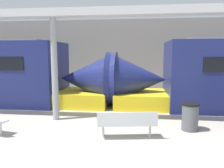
# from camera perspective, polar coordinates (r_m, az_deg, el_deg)

# --- Properties ---
(ground_plane) EXTENTS (60.00, 60.00, 0.00)m
(ground_plane) POSITION_cam_1_polar(r_m,az_deg,el_deg) (5.55, -1.75, -18.88)
(ground_plane) COLOR #A8A093
(station_wall) EXTENTS (56.00, 0.20, 5.00)m
(station_wall) POSITION_cam_1_polar(r_m,az_deg,el_deg) (16.02, 4.03, 7.70)
(station_wall) COLOR gray
(station_wall) RESTS_ON ground_plane
(bench_near) EXTENTS (1.81, 0.72, 0.84)m
(bench_near) POSITION_cam_1_polar(r_m,az_deg,el_deg) (6.54, 3.97, -9.94)
(bench_near) COLOR #ADB2B7
(bench_near) RESTS_ON ground_plane
(trash_bin) EXTENTS (0.55, 0.55, 0.90)m
(trash_bin) POSITION_cam_1_polar(r_m,az_deg,el_deg) (7.69, 19.72, -8.07)
(trash_bin) COLOR #4C4F54
(trash_bin) RESTS_ON ground_plane
(support_column_near) EXTENTS (0.24, 0.24, 3.83)m
(support_column_near) POSITION_cam_1_polar(r_m,az_deg,el_deg) (8.48, -14.78, 3.59)
(support_column_near) COLOR gray
(support_column_near) RESTS_ON ground_plane
(canopy_beam) EXTENTS (28.00, 0.60, 0.28)m
(canopy_beam) POSITION_cam_1_polar(r_m,az_deg,el_deg) (8.59, -15.26, 17.40)
(canopy_beam) COLOR #B7B7BC
(canopy_beam) RESTS_ON support_column_near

